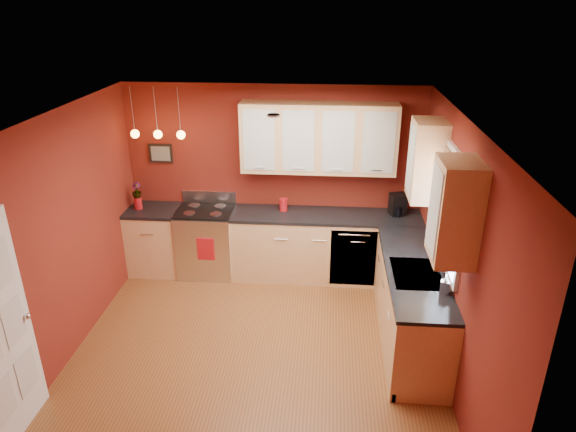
# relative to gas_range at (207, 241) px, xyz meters

# --- Properties ---
(floor) EXTENTS (4.20, 4.20, 0.00)m
(floor) POSITION_rel_gas_range_xyz_m (0.92, -1.80, -0.48)
(floor) COLOR brown
(floor) RESTS_ON ground
(ceiling) EXTENTS (4.00, 4.20, 0.02)m
(ceiling) POSITION_rel_gas_range_xyz_m (0.92, -1.80, 2.12)
(ceiling) COLOR beige
(ceiling) RESTS_ON wall_back
(wall_back) EXTENTS (4.00, 0.02, 2.60)m
(wall_back) POSITION_rel_gas_range_xyz_m (0.92, 0.30, 0.82)
(wall_back) COLOR maroon
(wall_back) RESTS_ON floor
(wall_front) EXTENTS (4.00, 0.02, 2.60)m
(wall_front) POSITION_rel_gas_range_xyz_m (0.92, -3.90, 0.82)
(wall_front) COLOR maroon
(wall_front) RESTS_ON floor
(wall_left) EXTENTS (0.02, 4.20, 2.60)m
(wall_left) POSITION_rel_gas_range_xyz_m (-1.08, -1.80, 0.82)
(wall_left) COLOR maroon
(wall_left) RESTS_ON floor
(wall_right) EXTENTS (0.02, 4.20, 2.60)m
(wall_right) POSITION_rel_gas_range_xyz_m (2.92, -1.80, 0.82)
(wall_right) COLOR maroon
(wall_right) RESTS_ON floor
(base_cabinets_back_left) EXTENTS (0.70, 0.60, 0.90)m
(base_cabinets_back_left) POSITION_rel_gas_range_xyz_m (-0.73, -0.00, -0.03)
(base_cabinets_back_left) COLOR #E5B57B
(base_cabinets_back_left) RESTS_ON floor
(base_cabinets_back_right) EXTENTS (2.54, 0.60, 0.90)m
(base_cabinets_back_right) POSITION_rel_gas_range_xyz_m (1.65, -0.00, -0.03)
(base_cabinets_back_right) COLOR #E5B57B
(base_cabinets_back_right) RESTS_ON floor
(base_cabinets_right) EXTENTS (0.60, 2.10, 0.90)m
(base_cabinets_right) POSITION_rel_gas_range_xyz_m (2.62, -1.35, -0.03)
(base_cabinets_right) COLOR #E5B57B
(base_cabinets_right) RESTS_ON floor
(counter_back_left) EXTENTS (0.70, 0.62, 0.04)m
(counter_back_left) POSITION_rel_gas_range_xyz_m (-0.73, -0.00, 0.44)
(counter_back_left) COLOR black
(counter_back_left) RESTS_ON base_cabinets_back_left
(counter_back_right) EXTENTS (2.54, 0.62, 0.04)m
(counter_back_right) POSITION_rel_gas_range_xyz_m (1.65, -0.00, 0.44)
(counter_back_right) COLOR black
(counter_back_right) RESTS_ON base_cabinets_back_right
(counter_right) EXTENTS (0.62, 2.10, 0.04)m
(counter_right) POSITION_rel_gas_range_xyz_m (2.62, -1.35, 0.44)
(counter_right) COLOR black
(counter_right) RESTS_ON base_cabinets_right
(gas_range) EXTENTS (0.76, 0.64, 1.11)m
(gas_range) POSITION_rel_gas_range_xyz_m (0.00, 0.00, 0.00)
(gas_range) COLOR silver
(gas_range) RESTS_ON floor
(dishwasher_front) EXTENTS (0.60, 0.02, 0.80)m
(dishwasher_front) POSITION_rel_gas_range_xyz_m (2.02, -0.29, -0.03)
(dishwasher_front) COLOR silver
(dishwasher_front) RESTS_ON base_cabinets_back_right
(sink) EXTENTS (0.50, 0.70, 0.33)m
(sink) POSITION_rel_gas_range_xyz_m (2.62, -1.50, 0.43)
(sink) COLOR gray
(sink) RESTS_ON counter_right
(window) EXTENTS (0.06, 1.02, 1.22)m
(window) POSITION_rel_gas_range_xyz_m (2.89, -1.50, 1.21)
(window) COLOR white
(window) RESTS_ON wall_right
(upper_cabinets_back) EXTENTS (2.00, 0.35, 0.90)m
(upper_cabinets_back) POSITION_rel_gas_range_xyz_m (1.52, 0.12, 1.47)
(upper_cabinets_back) COLOR #E5B57B
(upper_cabinets_back) RESTS_ON wall_back
(upper_cabinets_right) EXTENTS (0.35, 1.95, 0.90)m
(upper_cabinets_right) POSITION_rel_gas_range_xyz_m (2.75, -1.48, 1.47)
(upper_cabinets_right) COLOR #E5B57B
(upper_cabinets_right) RESTS_ON wall_right
(wall_picture) EXTENTS (0.32, 0.03, 0.26)m
(wall_picture) POSITION_rel_gas_range_xyz_m (-0.63, 0.28, 1.17)
(wall_picture) COLOR black
(wall_picture) RESTS_ON wall_back
(pendant_lights) EXTENTS (0.71, 0.11, 0.66)m
(pendant_lights) POSITION_rel_gas_range_xyz_m (-0.53, -0.05, 1.53)
(pendant_lights) COLOR gray
(pendant_lights) RESTS_ON ceiling
(red_canister) EXTENTS (0.11, 0.11, 0.17)m
(red_canister) POSITION_rel_gas_range_xyz_m (1.07, 0.09, 0.55)
(red_canister) COLOR #B21319
(red_canister) RESTS_ON counter_back_right
(red_vase) EXTENTS (0.10, 0.10, 0.17)m
(red_vase) POSITION_rel_gas_range_xyz_m (-0.92, -0.01, 0.54)
(red_vase) COLOR #B21319
(red_vase) RESTS_ON counter_back_left
(flowers) EXTENTS (0.13, 0.13, 0.22)m
(flowers) POSITION_rel_gas_range_xyz_m (-0.92, -0.01, 0.72)
(flowers) COLOR #B21319
(flowers) RESTS_ON red_vase
(coffee_maker) EXTENTS (0.24, 0.24, 0.29)m
(coffee_maker) POSITION_rel_gas_range_xyz_m (2.59, 0.07, 0.59)
(coffee_maker) COLOR black
(coffee_maker) RESTS_ON counter_back_right
(soap_pump) EXTENTS (0.11, 0.12, 0.20)m
(soap_pump) POSITION_rel_gas_range_xyz_m (2.84, -1.87, 0.56)
(soap_pump) COLOR silver
(soap_pump) RESTS_ON counter_right
(dish_towel) EXTENTS (0.23, 0.02, 0.32)m
(dish_towel) POSITION_rel_gas_range_xyz_m (0.06, -0.33, 0.04)
(dish_towel) COLOR #B21319
(dish_towel) RESTS_ON gas_range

